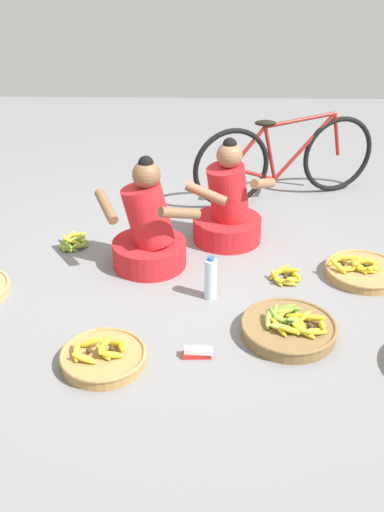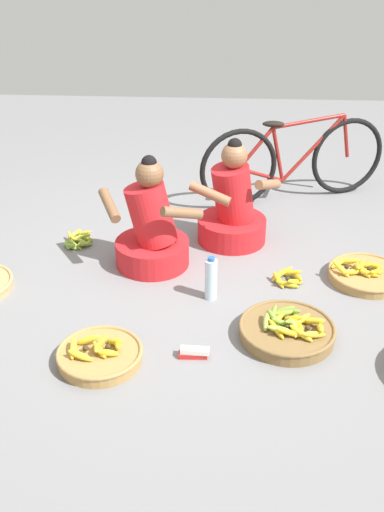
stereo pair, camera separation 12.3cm
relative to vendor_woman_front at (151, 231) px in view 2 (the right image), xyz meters
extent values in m
plane|color=slate|center=(0.31, -0.30, -0.26)|extent=(10.00, 10.00, 0.00)
cylinder|color=red|center=(0.00, 0.00, -0.17)|extent=(0.52, 0.52, 0.18)
cylinder|color=red|center=(0.00, 0.00, 0.13)|extent=(0.40, 0.33, 0.47)
sphere|color=brown|center=(0.00, 0.00, 0.42)|extent=(0.19, 0.19, 0.19)
sphere|color=black|center=(0.00, 0.00, 0.50)|extent=(0.10, 0.10, 0.10)
cylinder|color=brown|center=(-0.27, -0.04, 0.21)|extent=(0.20, 0.31, 0.16)
cylinder|color=brown|center=(0.23, -0.14, 0.21)|extent=(0.29, 0.23, 0.16)
cylinder|color=red|center=(0.56, 0.40, -0.17)|extent=(0.52, 0.52, 0.18)
cylinder|color=red|center=(0.56, 0.40, 0.13)|extent=(0.43, 0.41, 0.45)
sphere|color=#8C6042|center=(0.56, 0.40, 0.42)|extent=(0.19, 0.19, 0.19)
sphere|color=black|center=(0.56, 0.40, 0.50)|extent=(0.10, 0.10, 0.10)
cylinder|color=#8C6042|center=(0.40, 0.19, 0.21)|extent=(0.31, 0.15, 0.16)
cylinder|color=#8C6042|center=(0.81, 0.39, 0.21)|extent=(0.22, 0.30, 0.16)
torus|color=black|center=(0.61, 1.04, 0.08)|extent=(0.66, 0.28, 0.68)
torus|color=black|center=(1.56, 1.40, 0.08)|extent=(0.66, 0.28, 0.68)
cylinder|color=maroon|center=(1.24, 1.28, 0.19)|extent=(0.53, 0.22, 0.55)
cylinder|color=maroon|center=(0.93, 1.16, 0.17)|extent=(0.15, 0.08, 0.49)
cylinder|color=maroon|center=(1.18, 1.25, 0.43)|extent=(0.62, 0.26, 0.08)
cylinder|color=maroon|center=(0.80, 1.11, 0.01)|extent=(0.41, 0.18, 0.18)
cylinder|color=maroon|center=(0.74, 1.09, 0.24)|extent=(0.30, 0.14, 0.35)
cylinder|color=maroon|center=(1.52, 1.38, 0.27)|extent=(0.12, 0.07, 0.38)
ellipsoid|color=black|center=(0.88, 1.14, 0.44)|extent=(0.18, 0.08, 0.05)
cylinder|color=#A87F47|center=(-0.16, -1.10, -0.23)|extent=(0.46, 0.46, 0.06)
torus|color=#A87F47|center=(-0.16, -1.10, -0.20)|extent=(0.48, 0.48, 0.02)
ellipsoid|color=gold|center=(-0.06, -1.08, -0.16)|extent=(0.06, 0.13, 0.08)
ellipsoid|color=gold|center=(-0.08, -1.04, -0.16)|extent=(0.12, 0.09, 0.08)
ellipsoid|color=gold|center=(-0.16, -1.06, -0.16)|extent=(0.10, 0.12, 0.08)
ellipsoid|color=gold|center=(-0.15, -1.13, -0.16)|extent=(0.11, 0.11, 0.08)
ellipsoid|color=gold|center=(-0.10, -1.14, -0.17)|extent=(0.13, 0.06, 0.07)
sphere|color=#382D19|center=(-0.11, -1.09, -0.17)|extent=(0.03, 0.03, 0.03)
ellipsoid|color=yellow|center=(-0.17, -1.10, -0.16)|extent=(0.05, 0.15, 0.08)
ellipsoid|color=yellow|center=(-0.23, -1.04, -0.16)|extent=(0.15, 0.04, 0.09)
ellipsoid|color=yellow|center=(-0.30, -1.12, -0.16)|extent=(0.06, 0.16, 0.08)
ellipsoid|color=yellow|center=(-0.25, -1.17, -0.17)|extent=(0.16, 0.07, 0.07)
sphere|color=#382D19|center=(-0.23, -1.11, -0.17)|extent=(0.03, 0.03, 0.03)
cylinder|color=brown|center=(0.89, -0.82, -0.22)|extent=(0.55, 0.55, 0.07)
torus|color=brown|center=(0.89, -0.82, -0.19)|extent=(0.57, 0.57, 0.02)
ellipsoid|color=yellow|center=(1.07, -0.86, -0.15)|extent=(0.05, 0.16, 0.09)
ellipsoid|color=yellow|center=(1.03, -0.79, -0.15)|extent=(0.16, 0.11, 0.09)
ellipsoid|color=yellow|center=(0.96, -0.80, -0.15)|extent=(0.16, 0.12, 0.08)
ellipsoid|color=yellow|center=(0.93, -0.85, -0.16)|extent=(0.04, 0.16, 0.07)
ellipsoid|color=yellow|center=(0.96, -0.91, -0.15)|extent=(0.15, 0.13, 0.08)
ellipsoid|color=yellow|center=(1.03, -0.92, -0.15)|extent=(0.16, 0.10, 0.08)
sphere|color=#382D19|center=(1.00, -0.86, -0.16)|extent=(0.03, 0.03, 0.03)
ellipsoid|color=olive|center=(0.94, -0.75, -0.16)|extent=(0.04, 0.16, 0.06)
ellipsoid|color=olive|center=(0.91, -0.70, -0.15)|extent=(0.15, 0.10, 0.08)
ellipsoid|color=olive|center=(0.87, -0.69, -0.15)|extent=(0.16, 0.05, 0.08)
ellipsoid|color=olive|center=(0.81, -0.74, -0.15)|extent=(0.07, 0.16, 0.08)
ellipsoid|color=olive|center=(0.82, -0.80, -0.15)|extent=(0.11, 0.15, 0.09)
ellipsoid|color=olive|center=(0.87, -0.83, -0.15)|extent=(0.16, 0.06, 0.08)
ellipsoid|color=olive|center=(0.92, -0.81, -0.15)|extent=(0.14, 0.13, 0.09)
sphere|color=#382D19|center=(0.87, -0.76, -0.16)|extent=(0.03, 0.03, 0.03)
ellipsoid|color=#9EB747|center=(0.91, -0.80, -0.16)|extent=(0.07, 0.17, 0.07)
ellipsoid|color=#9EB747|center=(0.85, -0.74, -0.15)|extent=(0.16, 0.06, 0.09)
ellipsoid|color=#9EB747|center=(0.77, -0.80, -0.16)|extent=(0.06, 0.17, 0.07)
ellipsoid|color=#9EB747|center=(0.84, -0.88, -0.16)|extent=(0.16, 0.04, 0.07)
sphere|color=#382D19|center=(0.84, -0.81, -0.16)|extent=(0.03, 0.03, 0.03)
ellipsoid|color=gold|center=(0.95, -0.83, -0.16)|extent=(0.06, 0.16, 0.07)
ellipsoid|color=gold|center=(0.91, -0.78, -0.15)|extent=(0.15, 0.10, 0.10)
ellipsoid|color=gold|center=(0.83, -0.80, -0.15)|extent=(0.13, 0.14, 0.09)
ellipsoid|color=gold|center=(0.82, -0.88, -0.16)|extent=(0.11, 0.16, 0.07)
ellipsoid|color=gold|center=(0.89, -0.92, -0.15)|extent=(0.16, 0.05, 0.09)
sphere|color=#382D19|center=(0.88, -0.84, -0.16)|extent=(0.03, 0.03, 0.03)
cylinder|color=#A87F47|center=(1.48, -0.13, -0.23)|extent=(0.51, 0.51, 0.06)
torus|color=#A87F47|center=(1.48, -0.13, -0.20)|extent=(0.53, 0.53, 0.02)
ellipsoid|color=gold|center=(1.55, -0.14, -0.17)|extent=(0.07, 0.14, 0.06)
ellipsoid|color=gold|center=(1.53, -0.08, -0.17)|extent=(0.13, 0.12, 0.06)
ellipsoid|color=gold|center=(1.49, -0.07, -0.18)|extent=(0.14, 0.04, 0.05)
ellipsoid|color=gold|center=(1.44, -0.10, -0.17)|extent=(0.10, 0.14, 0.08)
ellipsoid|color=gold|center=(1.44, -0.17, -0.17)|extent=(0.11, 0.13, 0.08)
ellipsoid|color=gold|center=(1.48, -0.19, -0.17)|extent=(0.14, 0.06, 0.06)
ellipsoid|color=gold|center=(1.53, -0.17, -0.17)|extent=(0.13, 0.11, 0.08)
sphere|color=#382D19|center=(1.49, -0.13, -0.17)|extent=(0.03, 0.03, 0.03)
ellipsoid|color=yellow|center=(1.41, -0.12, -0.16)|extent=(0.06, 0.16, 0.09)
ellipsoid|color=yellow|center=(1.37, -0.05, -0.17)|extent=(0.16, 0.09, 0.08)
ellipsoid|color=yellow|center=(1.30, -0.06, -0.17)|extent=(0.14, 0.13, 0.06)
ellipsoid|color=yellow|center=(1.30, -0.16, -0.16)|extent=(0.14, 0.13, 0.10)
ellipsoid|color=yellow|center=(1.37, -0.17, -0.17)|extent=(0.16, 0.10, 0.06)
sphere|color=#382D19|center=(1.34, -0.11, -0.17)|extent=(0.03, 0.03, 0.03)
ellipsoid|color=olive|center=(-0.57, 0.23, -0.23)|extent=(0.05, 0.12, 0.06)
ellipsoid|color=olive|center=(-0.59, 0.26, -0.24)|extent=(0.11, 0.09, 0.05)
ellipsoid|color=olive|center=(-0.63, 0.27, -0.23)|extent=(0.12, 0.04, 0.06)
ellipsoid|color=olive|center=(-0.66, 0.25, -0.23)|extent=(0.09, 0.11, 0.06)
ellipsoid|color=olive|center=(-0.67, 0.20, -0.24)|extent=(0.08, 0.12, 0.05)
ellipsoid|color=olive|center=(-0.63, 0.17, -0.23)|extent=(0.12, 0.06, 0.07)
ellipsoid|color=olive|center=(-0.60, 0.18, -0.23)|extent=(0.12, 0.09, 0.07)
sphere|color=#382D19|center=(-0.62, 0.22, -0.23)|extent=(0.03, 0.03, 0.03)
ellipsoid|color=yellow|center=(-0.54, 0.34, -0.24)|extent=(0.06, 0.15, 0.06)
ellipsoid|color=yellow|center=(-0.58, 0.39, -0.23)|extent=(0.15, 0.08, 0.08)
ellipsoid|color=yellow|center=(-0.65, 0.37, -0.23)|extent=(0.11, 0.13, 0.07)
ellipsoid|color=yellow|center=(-0.66, 0.29, -0.23)|extent=(0.10, 0.14, 0.08)
ellipsoid|color=yellow|center=(-0.59, 0.26, -0.23)|extent=(0.15, 0.05, 0.09)
sphere|color=#382D19|center=(-0.60, 0.33, -0.23)|extent=(0.03, 0.03, 0.03)
ellipsoid|color=olive|center=(-0.52, 0.25, -0.23)|extent=(0.04, 0.15, 0.06)
ellipsoid|color=olive|center=(-0.55, 0.31, -0.24)|extent=(0.14, 0.09, 0.06)
ellipsoid|color=olive|center=(-0.58, 0.32, -0.23)|extent=(0.15, 0.03, 0.08)
ellipsoid|color=olive|center=(-0.63, 0.29, -0.24)|extent=(0.11, 0.14, 0.05)
ellipsoid|color=olive|center=(-0.64, 0.22, -0.23)|extent=(0.10, 0.14, 0.07)
ellipsoid|color=olive|center=(-0.61, 0.19, -0.23)|extent=(0.14, 0.09, 0.07)
ellipsoid|color=olive|center=(-0.53, 0.21, -0.23)|extent=(0.12, 0.13, 0.08)
sphere|color=#382D19|center=(-0.58, 0.25, -0.23)|extent=(0.03, 0.03, 0.03)
ellipsoid|color=gold|center=(1.01, -0.18, -0.23)|extent=(0.07, 0.16, 0.08)
ellipsoid|color=gold|center=(0.97, -0.13, -0.22)|extent=(0.16, 0.10, 0.09)
ellipsoid|color=gold|center=(0.91, -0.13, -0.22)|extent=(0.16, 0.10, 0.09)
ellipsoid|color=gold|center=(0.89, -0.15, -0.23)|extent=(0.13, 0.15, 0.07)
ellipsoid|color=gold|center=(0.88, -0.22, -0.23)|extent=(0.10, 0.16, 0.08)
ellipsoid|color=gold|center=(0.94, -0.26, -0.23)|extent=(0.16, 0.05, 0.07)
ellipsoid|color=gold|center=(0.99, -0.25, -0.22)|extent=(0.14, 0.13, 0.10)
sphere|color=#382D19|center=(0.94, -0.19, -0.23)|extent=(0.03, 0.03, 0.03)
cylinder|color=silver|center=(0.43, -0.42, -0.12)|extent=(0.08, 0.08, 0.28)
cylinder|color=#2D59B7|center=(0.43, -0.42, 0.03)|extent=(0.04, 0.04, 0.02)
cube|color=red|center=(0.35, -1.03, -0.24)|extent=(0.16, 0.06, 0.03)
cube|color=white|center=(0.36, -1.03, -0.21)|extent=(0.16, 0.06, 0.03)
camera|label=1|loc=(0.39, -3.66, 1.85)|focal=41.65mm
camera|label=2|loc=(0.51, -3.65, 1.85)|focal=41.65mm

